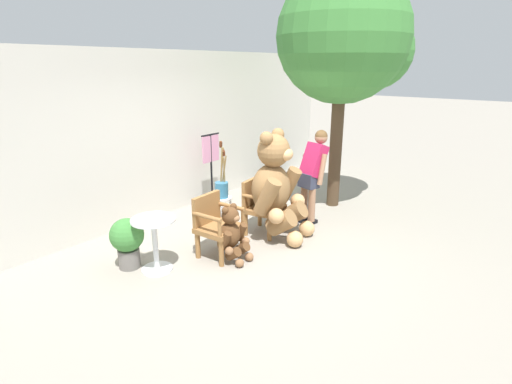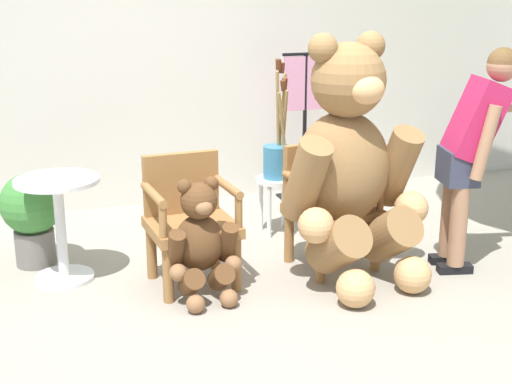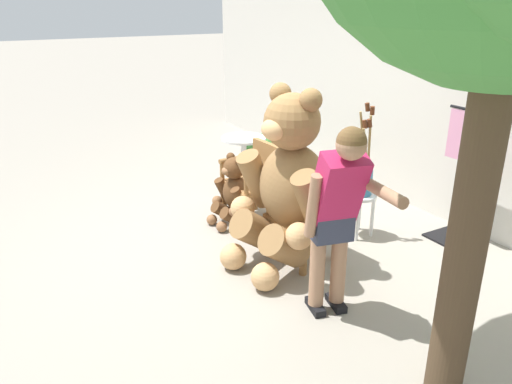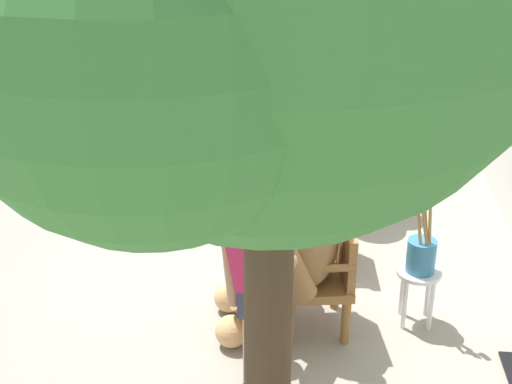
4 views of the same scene
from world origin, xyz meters
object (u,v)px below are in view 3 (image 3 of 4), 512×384
Objects in this scene: white_stool at (359,203)px; brush_bucket at (362,177)px; teddy_bear_large at (286,183)px; potted_plant at (261,155)px; wooden_chair_left at (255,180)px; round_side_table at (244,158)px; clothing_display_stand at (460,173)px; teddy_bear_small at (232,191)px; wooden_chair_right at (308,212)px; person_visitor at (337,207)px.

white_stool is 0.30m from brush_bucket.
potted_plant is at bearing 155.59° from teddy_bear_large.
round_side_table is at bearing 159.90° from wooden_chair_left.
round_side_table is 2.58m from clothing_display_stand.
brush_bucket is at bearing 97.72° from teddy_bear_large.
teddy_bear_small reaches higher than potted_plant.
brush_bucket is 0.69× the size of clothing_display_stand.
round_side_table is 0.39m from potted_plant.
teddy_bear_large is 1.83m from clothing_display_stand.
teddy_bear_small is at bearing -43.21° from potted_plant.
wooden_chair_right is at bearing -0.04° from wooden_chair_left.
wooden_chair_left is 1.87× the size of white_stool.
round_side_table is (-0.82, 0.58, 0.06)m from teddy_bear_small.
teddy_bear_small is at bearing -35.32° from round_side_table.
teddy_bear_large reaches higher than person_visitor.
wooden_chair_left is at bearing -20.10° from round_side_table.
round_side_table is (-1.85, 0.57, -0.36)m from teddy_bear_large.
wooden_chair_right is (1.01, -0.00, 0.00)m from wooden_chair_left.
person_visitor is 3.37× the size of white_stool.
teddy_bear_large is 1.76× the size of brush_bucket.
person_visitor is 1.61m from white_stool.
person_visitor is at bearing -8.31° from teddy_bear_large.
teddy_bear_small is 0.58× the size of clothing_display_stand.
wooden_chair_right reaches higher than teddy_bear_small.
person_visitor is 1.14× the size of clothing_display_stand.
person_visitor reaches higher than wooden_chair_right.
teddy_bear_large reaches higher than clothing_display_stand.
teddy_bear_large reaches higher than brush_bucket.
wooden_chair_left reaches higher than teddy_bear_small.
person_visitor is at bearing -48.27° from white_stool.
teddy_bear_small is 1.38m from brush_bucket.
wooden_chair_left is 0.55× the size of person_visitor.
potted_plant is (-2.89, 1.04, -0.52)m from person_visitor.
teddy_bear_large is 2.26m from potted_plant.
wooden_chair_left is at bearing 179.96° from wooden_chair_right.
clothing_display_stand is (0.56, 0.77, 0.36)m from white_stool.
potted_plant is (-2.02, 0.92, -0.42)m from teddy_bear_large.
person_visitor is 2.15× the size of round_side_table.
person_visitor reaches higher than teddy_bear_small.
white_stool is (-1.01, 1.13, -0.56)m from person_visitor.
white_stool is 1.89m from potted_plant.
round_side_table is at bearing -63.99° from potted_plant.
white_stool is at bearing 2.52° from potted_plant.
potted_plant is at bearing -160.64° from clothing_display_stand.
potted_plant is 2.60m from clothing_display_stand.
teddy_bear_small is 0.84× the size of brush_bucket.
wooden_chair_left is 0.91× the size of brush_bucket.
white_stool is at bearing -125.69° from clothing_display_stand.
person_visitor reaches higher than wooden_chair_left.
wooden_chair_right is 0.75m from white_stool.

